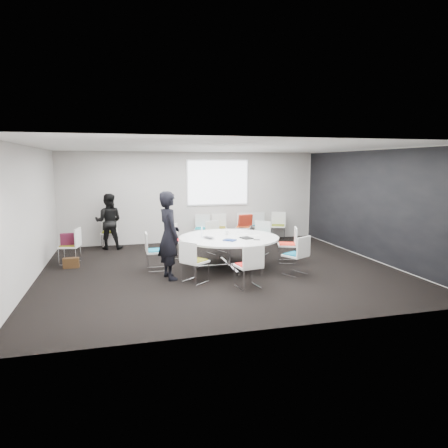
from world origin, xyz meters
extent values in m
cube|color=black|center=(0.00, 0.00, -0.02)|extent=(8.00, 7.00, 0.04)
cube|color=white|center=(0.00, 0.00, 2.82)|extent=(8.00, 7.00, 0.04)
cube|color=#AEA9A4|center=(0.00, 3.52, 1.40)|extent=(8.00, 0.04, 2.80)
cube|color=#AEA9A4|center=(0.00, -3.52, 1.40)|extent=(8.00, 0.04, 2.80)
cube|color=#AEA9A4|center=(-4.02, 0.00, 1.40)|extent=(0.04, 7.00, 2.80)
cube|color=#AEA9A4|center=(4.02, 0.00, 1.40)|extent=(0.04, 7.00, 2.80)
cube|color=black|center=(3.99, 0.00, 1.40)|extent=(0.01, 6.94, 2.74)
cube|color=silver|center=(0.25, 0.15, 0.04)|extent=(0.90, 0.90, 0.08)
cylinder|color=silver|center=(0.25, 0.15, 0.36)|extent=(0.10, 0.10, 0.65)
cylinder|color=white|center=(0.25, 0.15, 0.71)|extent=(2.35, 2.35, 0.04)
cube|color=white|center=(0.80, 3.46, 1.85)|extent=(1.90, 0.03, 1.35)
cube|color=silver|center=(1.77, 0.23, 0.21)|extent=(0.53, 0.53, 0.42)
cube|color=white|center=(1.77, 0.23, 0.44)|extent=(0.57, 0.58, 0.04)
cube|color=red|center=(1.77, 0.23, 0.47)|extent=(0.49, 0.50, 0.03)
cube|color=white|center=(1.97, 0.16, 0.67)|extent=(0.19, 0.45, 0.42)
cube|color=silver|center=(1.43, 1.27, 0.21)|extent=(0.59, 0.59, 0.42)
cube|color=white|center=(1.43, 1.27, 0.44)|extent=(0.64, 0.64, 0.04)
cube|color=#097475|center=(1.43, 1.27, 0.47)|extent=(0.55, 0.55, 0.03)
cube|color=white|center=(1.57, 1.42, 0.67)|extent=(0.36, 0.34, 0.42)
cube|color=silver|center=(0.33, 1.65, 0.21)|extent=(0.56, 0.56, 0.42)
cube|color=white|center=(0.33, 1.65, 0.44)|extent=(0.60, 0.59, 0.04)
cube|color=#5F6C15|center=(0.33, 1.65, 0.47)|extent=(0.52, 0.51, 0.03)
cube|color=white|center=(0.24, 1.84, 0.67)|extent=(0.43, 0.22, 0.42)
cube|color=silver|center=(-0.72, 1.37, 0.21)|extent=(0.58, 0.58, 0.42)
cube|color=white|center=(-0.72, 1.37, 0.44)|extent=(0.62, 0.63, 0.04)
cube|color=red|center=(-0.72, 1.37, 0.47)|extent=(0.54, 0.54, 0.03)
cube|color=white|center=(-0.89, 1.49, 0.67)|extent=(0.29, 0.40, 0.42)
cube|color=silver|center=(-1.44, 0.30, 0.21)|extent=(0.42, 0.42, 0.42)
cube|color=white|center=(-1.44, 0.30, 0.44)|extent=(0.44, 0.46, 0.04)
cube|color=#0D6788|center=(-1.44, 0.30, 0.47)|extent=(0.38, 0.40, 0.03)
cube|color=white|center=(-1.65, 0.30, 0.67)|extent=(0.04, 0.46, 0.42)
cube|color=silver|center=(-0.75, -0.87, 0.21)|extent=(0.59, 0.59, 0.42)
cube|color=white|center=(-0.75, -0.87, 0.44)|extent=(0.63, 0.63, 0.04)
cube|color=#696515|center=(-0.75, -0.87, 0.47)|extent=(0.55, 0.55, 0.03)
cube|color=white|center=(-0.92, -1.00, 0.67)|extent=(0.31, 0.39, 0.42)
cube|color=silver|center=(0.20, -1.51, 0.21)|extent=(0.49, 0.49, 0.42)
cube|color=white|center=(0.20, -1.51, 0.44)|extent=(0.53, 0.51, 0.04)
cube|color=red|center=(0.20, -1.51, 0.47)|extent=(0.46, 0.44, 0.03)
cube|color=white|center=(0.23, -1.72, 0.67)|extent=(0.46, 0.12, 0.42)
cube|color=silver|center=(1.49, -0.88, 0.21)|extent=(0.57, 0.57, 0.42)
cube|color=white|center=(1.49, -0.88, 0.44)|extent=(0.61, 0.61, 0.04)
cube|color=#095776|center=(1.49, -0.88, 0.47)|extent=(0.53, 0.52, 0.03)
cube|color=white|center=(1.59, -1.06, 0.67)|extent=(0.42, 0.25, 0.42)
cube|color=silver|center=(0.20, 3.10, 0.21)|extent=(0.53, 0.53, 0.42)
cube|color=white|center=(0.20, 3.10, 0.44)|extent=(0.58, 0.56, 0.04)
cube|color=#087584|center=(0.20, 3.10, 0.47)|extent=(0.50, 0.49, 0.03)
cube|color=white|center=(0.27, 3.30, 0.67)|extent=(0.45, 0.18, 0.42)
cube|color=silver|center=(0.76, 3.15, 0.21)|extent=(0.51, 0.51, 0.42)
cube|color=white|center=(0.76, 3.15, 0.44)|extent=(0.55, 0.54, 0.04)
cube|color=brown|center=(0.76, 3.15, 0.47)|extent=(0.48, 0.46, 0.03)
cube|color=white|center=(0.81, 3.35, 0.67)|extent=(0.46, 0.14, 0.42)
cube|color=silver|center=(1.55, 3.15, 0.21)|extent=(0.55, 0.55, 0.42)
cube|color=white|center=(1.55, 3.15, 0.44)|extent=(0.60, 0.59, 0.04)
cube|color=#D64A14|center=(1.55, 3.15, 0.47)|extent=(0.52, 0.51, 0.03)
cube|color=white|center=(1.63, 3.34, 0.67)|extent=(0.44, 0.21, 0.42)
cube|color=silver|center=(2.11, 3.13, 0.21)|extent=(0.45, 0.45, 0.42)
cube|color=white|center=(2.11, 3.13, 0.44)|extent=(0.49, 0.47, 0.04)
cube|color=#0B6A7F|center=(2.11, 3.13, 0.47)|extent=(0.42, 0.41, 0.03)
cube|color=white|center=(2.10, 3.34, 0.67)|extent=(0.46, 0.07, 0.42)
cube|color=silver|center=(2.72, 3.11, 0.21)|extent=(0.56, 0.56, 0.42)
cube|color=white|center=(2.72, 3.11, 0.44)|extent=(0.60, 0.59, 0.04)
cube|color=olive|center=(2.72, 3.11, 0.47)|extent=(0.52, 0.51, 0.03)
cube|color=white|center=(2.80, 3.30, 0.67)|extent=(0.43, 0.22, 0.42)
cube|color=silver|center=(-3.43, 1.42, 0.21)|extent=(0.49, 0.49, 0.42)
cube|color=white|center=(-3.43, 1.42, 0.44)|extent=(0.52, 0.54, 0.04)
cube|color=#726516|center=(-3.43, 1.42, 0.47)|extent=(0.45, 0.47, 0.03)
cube|color=white|center=(-3.23, 1.38, 0.67)|extent=(0.12, 0.46, 0.42)
cube|color=silver|center=(-2.54, 3.15, 0.21)|extent=(0.44, 0.44, 0.42)
cube|color=white|center=(-2.54, 3.15, 0.44)|extent=(0.48, 0.47, 0.04)
cube|color=olive|center=(-2.54, 3.15, 0.47)|extent=(0.42, 0.40, 0.03)
cube|color=white|center=(-2.53, 3.36, 0.67)|extent=(0.46, 0.06, 0.42)
imported|color=black|center=(-1.22, -0.46, 0.94)|extent=(0.59, 0.77, 1.87)
imported|color=black|center=(-2.54, 3.00, 0.80)|extent=(0.86, 0.72, 1.60)
imported|color=#333338|center=(-0.22, 0.09, 0.74)|extent=(0.32, 0.38, 0.03)
cube|color=silver|center=(-0.38, 0.21, 0.86)|extent=(0.09, 0.30, 0.22)
cube|color=black|center=(0.59, -0.15, 0.74)|extent=(0.28, 0.34, 0.02)
cube|color=navy|center=(0.15, -0.31, 0.74)|extent=(0.33, 0.32, 0.03)
cube|color=silver|center=(0.69, 0.41, 0.73)|extent=(0.35, 0.29, 0.00)
cube|color=silver|center=(0.90, 0.15, 0.73)|extent=(0.31, 0.23, 0.00)
cylinder|color=white|center=(0.29, 0.45, 0.78)|extent=(0.08, 0.08, 0.09)
cube|color=black|center=(0.76, -0.39, 0.73)|extent=(0.16, 0.12, 0.01)
cube|color=#4F1529|center=(-3.43, 1.42, 0.62)|extent=(0.40, 0.15, 0.28)
cube|color=#402814|center=(-3.37, 1.01, 0.12)|extent=(0.36, 0.16, 0.24)
cube|color=#9E2313|center=(1.55, 2.94, 0.70)|extent=(0.46, 0.21, 0.36)
camera|label=1|loc=(-2.19, -8.77, 2.42)|focal=32.00mm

